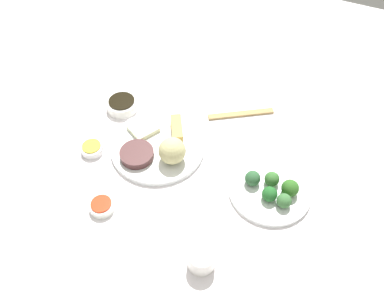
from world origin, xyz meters
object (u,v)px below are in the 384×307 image
at_px(sauce_ramekin_hot_mustard, 92,149).
at_px(chopsticks_pair, 241,114).
at_px(main_plate, 158,146).
at_px(broccoli_plate, 270,189).
at_px(teacup, 202,259).
at_px(sauce_ramekin_sweet_and_sour, 102,206).
at_px(soy_sauce_bowl, 122,105).

xyz_separation_m(sauce_ramekin_hot_mustard, chopsticks_pair, (-0.33, 0.34, -0.01)).
bearing_deg(main_plate, chopsticks_pair, 143.04).
xyz_separation_m(main_plate, sauce_ramekin_hot_mustard, (0.09, -0.17, 0.00)).
bearing_deg(sauce_ramekin_hot_mustard, broccoli_plate, 99.68).
xyz_separation_m(sauce_ramekin_hot_mustard, teacup, (0.18, 0.43, 0.02)).
relative_size(sauce_ramekin_hot_mustard, sauce_ramekin_sweet_and_sour, 1.00).
relative_size(main_plate, teacup, 4.21).
distance_m(soy_sauce_bowl, teacup, 0.58).
relative_size(sauce_ramekin_sweet_and_sour, chopsticks_pair, 0.31).
xyz_separation_m(main_plate, sauce_ramekin_sweet_and_sour, (0.24, -0.03, 0.00)).
distance_m(main_plate, sauce_ramekin_hot_mustard, 0.19).
bearing_deg(chopsticks_pair, main_plate, -36.96).
xyz_separation_m(broccoli_plate, soy_sauce_bowl, (-0.10, -0.53, 0.01)).
bearing_deg(main_plate, broccoli_plate, 89.12).
bearing_deg(main_plate, sauce_ramekin_hot_mustard, -61.01).
xyz_separation_m(sauce_ramekin_sweet_and_sour, chopsticks_pair, (-0.48, 0.21, -0.01)).
height_order(main_plate, sauce_ramekin_sweet_and_sour, sauce_ramekin_sweet_and_sour).
height_order(broccoli_plate, soy_sauce_bowl, soy_sauce_bowl).
xyz_separation_m(soy_sauce_bowl, sauce_ramekin_sweet_and_sour, (0.34, 0.15, -0.00)).
xyz_separation_m(broccoli_plate, teacup, (0.27, -0.08, 0.02)).
bearing_deg(chopsticks_pair, broccoli_plate, 35.70).
relative_size(main_plate, chopsticks_pair, 1.32).
distance_m(soy_sauce_bowl, chopsticks_pair, 0.38).
distance_m(sauce_ramekin_hot_mustard, sauce_ramekin_sweet_and_sour, 0.20).
xyz_separation_m(soy_sauce_bowl, sauce_ramekin_hot_mustard, (0.19, 0.02, -0.00)).
height_order(main_plate, broccoli_plate, main_plate).
height_order(soy_sauce_bowl, sauce_ramekin_sweet_and_sour, soy_sauce_bowl).
bearing_deg(soy_sauce_bowl, teacup, 50.35).
height_order(main_plate, chopsticks_pair, main_plate).
xyz_separation_m(main_plate, chopsticks_pair, (-0.23, 0.18, -0.00)).
distance_m(broccoli_plate, teacup, 0.28).
bearing_deg(broccoli_plate, sauce_ramekin_sweet_and_sour, -57.84).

